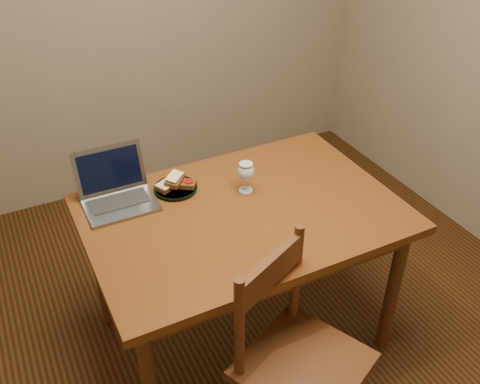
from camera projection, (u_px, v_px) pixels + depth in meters
name	position (u px, v px, depth m)	size (l,w,h in m)	color
floor	(247.00, 338.00, 2.63)	(3.20, 3.20, 0.02)	black
table	(243.00, 226.00, 2.29)	(1.30, 0.90, 0.74)	#572A0E
chair	(299.00, 353.00, 1.93)	(0.56, 0.55, 0.46)	#40200D
plate	(176.00, 188.00, 2.36)	(0.19, 0.19, 0.02)	black
sandwich_cheese	(168.00, 185.00, 2.34)	(0.10, 0.06, 0.03)	#381E0C
sandwich_tomato	(184.00, 183.00, 2.35)	(0.10, 0.06, 0.03)	#381E0C
sandwich_top	(175.00, 179.00, 2.34)	(0.10, 0.06, 0.03)	#381E0C
milk_glass	(246.00, 177.00, 2.32)	(0.07, 0.07, 0.14)	white
laptop	(116.00, 188.00, 2.27)	(0.30, 0.27, 0.22)	slate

